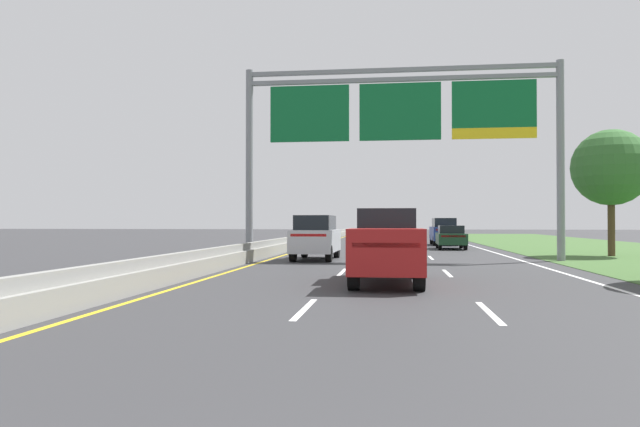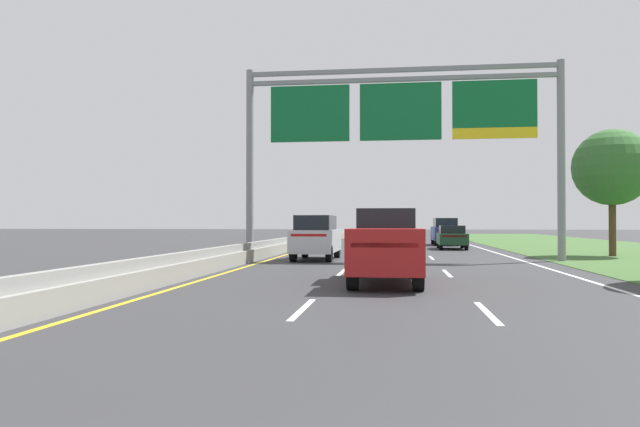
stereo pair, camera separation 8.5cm
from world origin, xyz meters
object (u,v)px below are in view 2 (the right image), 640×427
Objects in this scene: roadside_tree_mid at (612,168)px; car_blue_right_lane_suv at (445,231)px; car_darkgreen_right_lane_sedan at (452,237)px; overhead_sign_gantry at (400,121)px; pickup_truck_red at (386,247)px; car_silver_left_lane_suv at (316,237)px.

car_blue_right_lane_suv is at bearing 117.10° from roadside_tree_mid.
car_blue_right_lane_suv reaches higher than car_darkgreen_right_lane_sedan.
overhead_sign_gantry is at bearing -158.69° from roadside_tree_mid.
pickup_truck_red is 22.87m from car_darkgreen_right_lane_sedan.
car_blue_right_lane_suv is 1.00× the size of car_silver_left_lane_suv.
car_blue_right_lane_suv is (3.62, 18.78, -5.52)m from overhead_sign_gantry.
pickup_truck_red is 29.79m from car_blue_right_lane_suv.
car_darkgreen_right_lane_sedan is (4.03, 22.51, -0.26)m from pickup_truck_red.
car_darkgreen_right_lane_sedan is (7.49, 12.10, -0.28)m from car_silver_left_lane_suv.
roadside_tree_mid is (11.56, 15.02, 3.57)m from pickup_truck_red.
pickup_truck_red is 1.15× the size of car_blue_right_lane_suv.
car_blue_right_lane_suv is 20.55m from car_silver_left_lane_suv.
overhead_sign_gantry is at bearing -84.84° from car_silver_left_lane_suv.
pickup_truck_red is 0.81× the size of roadside_tree_mid.
car_silver_left_lane_suv is at bearing 18.11° from pickup_truck_red.
overhead_sign_gantry reaches higher than car_darkgreen_right_lane_sedan.
car_silver_left_lane_suv is at bearing 157.81° from car_blue_right_lane_suv.
roadside_tree_mid is (7.54, -7.50, 3.83)m from car_darkgreen_right_lane_sedan.
car_blue_right_lane_suv is at bearing -20.94° from car_silver_left_lane_suv.
car_silver_left_lane_suv is (-7.62, -19.09, 0.00)m from car_blue_right_lane_suv.
pickup_truck_red is 19.29m from roadside_tree_mid.
car_blue_right_lane_suv is (4.15, 29.50, 0.02)m from pickup_truck_red.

